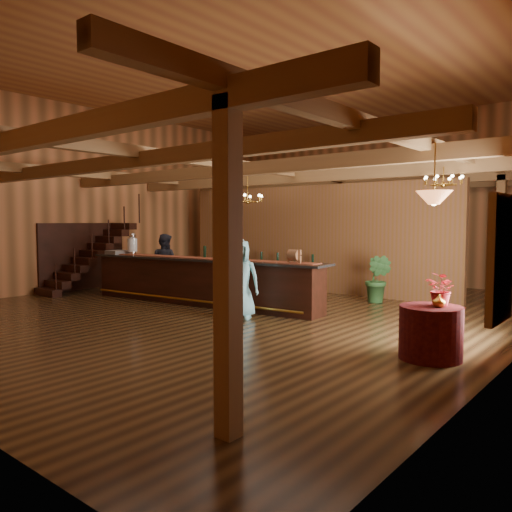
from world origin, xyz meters
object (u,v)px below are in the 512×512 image
Objects in this scene: floor_plant at (378,279)px; staff_second at (165,263)px; bartender at (239,270)px; guest at (240,279)px; pendant_lamp at (434,197)px; beverage_dispenser at (132,244)px; round_table at (431,333)px; chandelier_right at (443,180)px; chandelier_left at (248,198)px; raffle_drum at (294,255)px; backbar_shelf at (278,275)px; tasting_bar at (200,281)px.

staff_second is at bearing -157.71° from floor_plant.
bartender is 2.03m from guest.
pendant_lamp is at bearing 164.12° from bartender.
round_table is at bearing -7.35° from beverage_dispenser.
bartender is 1.01× the size of guest.
round_table is at bearing -73.18° from chandelier_right.
guest reaches higher than round_table.
round_table is 2.00m from pendant_lamp.
beverage_dispenser is 8.79m from pendant_lamp.
round_table is 5.17m from floor_plant.
chandelier_left and chandelier_right have the same top height.
chandelier_right is 0.48× the size of guest.
raffle_drum is (5.13, 0.40, -0.11)m from beverage_dispenser.
chandelier_right is at bearing 106.82° from pendant_lamp.
chandelier_right is (5.45, -1.48, 2.50)m from backbar_shelf.
beverage_dispenser is at bearing -163.80° from chandelier_right.
floor_plant is (0.65, 2.76, -0.71)m from raffle_drum.
raffle_drum is 0.42× the size of chandelier_left.
pendant_lamp is at bearing -22.70° from chandelier_left.
chandelier_left is 0.47× the size of staff_second.
raffle_drum is 2.52m from chandelier_left.
chandelier_right is (7.66, 2.22, 1.48)m from beverage_dispenser.
chandelier_left is 0.66× the size of floor_plant.
bartender is at bearing 159.75° from pendant_lamp.
floor_plant is (-1.88, 0.93, -2.31)m from chandelier_right.
tasting_bar is at bearing 4.36° from beverage_dispenser.
chandelier_left is (0.68, 1.01, 2.06)m from tasting_bar.
pendant_lamp is 6.19m from bartender.
raffle_drum is 1.29m from guest.
backbar_shelf is 3.66× the size of chandelier_right.
tasting_bar is 8.65× the size of chandelier_right.
beverage_dispenser is at bearing -175.55° from raffle_drum.
round_table is 0.76× the size of floor_plant.
backbar_shelf is at bearing 59.14° from beverage_dispenser.
round_table is at bearing -55.94° from floor_plant.
guest is at bearing -7.18° from beverage_dispenser.
tasting_bar is 2.39m from chandelier_left.
chandelier_right reaches higher than beverage_dispenser.
chandelier_left is 1.82m from bartender.
raffle_drum is at bearing 160.95° from staff_second.
pendant_lamp reaches higher than raffle_drum.
beverage_dispenser is 1.76× the size of raffle_drum.
tasting_bar is 7.54× the size of round_table.
staff_second is (0.27, 0.90, -0.58)m from beverage_dispenser.
staff_second is at bearing 5.44° from bartender.
raffle_drum is 2.92m from floor_plant.
chandelier_left reaches higher than raffle_drum.
backbar_shelf is (-0.24, 3.52, -0.17)m from tasting_bar.
pendant_lamp is (5.53, -2.31, -0.24)m from chandelier_left.
chandelier_right reaches higher than staff_second.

